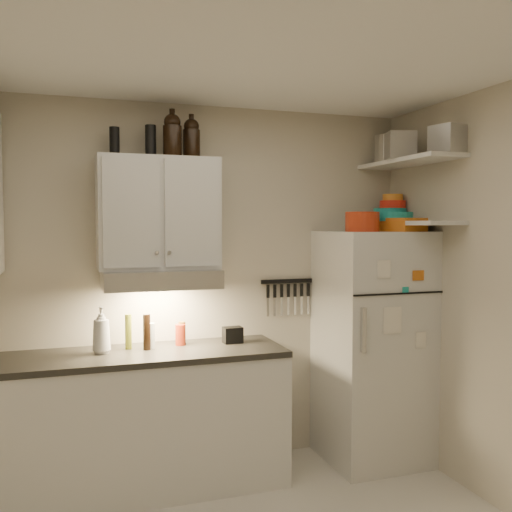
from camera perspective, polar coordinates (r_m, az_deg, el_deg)
name	(u,v)px	position (r m, az deg, el deg)	size (l,w,h in m)	color
ceiling	(267,38)	(2.82, 1.15, 20.95)	(3.20, 3.00, 0.02)	white
back_wall	(196,287)	(4.16, -5.98, -3.07)	(3.20, 0.02, 2.60)	beige
base_cabinet	(125,426)	(3.96, -12.97, -16.22)	(2.10, 0.60, 0.88)	silver
countertop	(124,356)	(3.83, -13.06, -9.72)	(2.10, 0.62, 0.04)	#282622
upper_cabinet	(158,213)	(3.91, -9.77, 4.22)	(0.80, 0.33, 0.75)	silver
range_hood	(160,278)	(3.86, -9.55, -2.23)	(0.76, 0.46, 0.12)	silver
fridge	(372,346)	(4.36, 11.55, -8.80)	(0.70, 0.68, 1.70)	silver
shelf_hi	(409,162)	(4.28, 15.01, 9.09)	(0.30, 0.95, 0.03)	silver
shelf_lo	(408,223)	(4.26, 14.93, 3.19)	(0.30, 0.95, 0.03)	silver
knife_strip	(287,281)	(4.34, 3.15, -2.53)	(0.42, 0.02, 0.03)	black
dutch_oven	(362,222)	(4.07, 10.57, 3.38)	(0.24, 0.24, 0.14)	#A92E13
book_stack	(401,225)	(4.19, 14.34, 3.04)	(0.23, 0.29, 0.10)	#C66318
spice_jar	(384,224)	(4.30, 12.64, 3.14)	(0.06, 0.06, 0.11)	silver
stock_pot	(394,150)	(4.58, 13.62, 10.26)	(0.30, 0.30, 0.22)	silver
tin_a	(400,146)	(4.26, 14.24, 10.63)	(0.19, 0.17, 0.19)	#AAAAAD
tin_b	(448,140)	(4.02, 18.63, 10.97)	(0.18, 0.18, 0.18)	#AAAAAD
bowl_teal	(390,215)	(4.51, 13.25, 4.03)	(0.25, 0.25, 0.10)	teal
bowl_orange	(393,205)	(4.54, 13.51, 5.03)	(0.20, 0.20, 0.06)	red
bowl_yellow	(393,197)	(4.54, 13.52, 5.72)	(0.16, 0.16, 0.05)	orange
plates	(395,217)	(4.25, 13.74, 3.84)	(0.26, 0.26, 0.06)	teal
growler_a	(172,135)	(3.92, -8.37, 11.90)	(0.12, 0.12, 0.29)	black
growler_b	(191,138)	(3.99, -6.47, 11.63)	(0.12, 0.12, 0.28)	black
thermos_a	(151,141)	(3.93, -10.49, 11.23)	(0.07, 0.07, 0.21)	black
thermos_b	(115,142)	(3.95, -13.97, 11.03)	(0.07, 0.07, 0.19)	black
soap_bottle	(101,328)	(3.82, -15.21, -6.92)	(0.13, 0.13, 0.34)	silver
pepper_mill	(182,333)	(4.02, -7.41, -7.63)	(0.05, 0.05, 0.16)	brown
oil_bottle	(128,332)	(3.92, -12.64, -7.40)	(0.04, 0.04, 0.23)	olive
vinegar_bottle	(147,332)	(3.87, -10.87, -7.48)	(0.05, 0.05, 0.24)	black
clear_bottle	(151,336)	(3.92, -10.48, -7.85)	(0.06, 0.06, 0.17)	silver
red_jar	(180,335)	(3.99, -7.56, -7.81)	(0.07, 0.07, 0.14)	#A92E13
caddy	(233,335)	(4.04, -2.35, -7.89)	(0.13, 0.09, 0.11)	black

